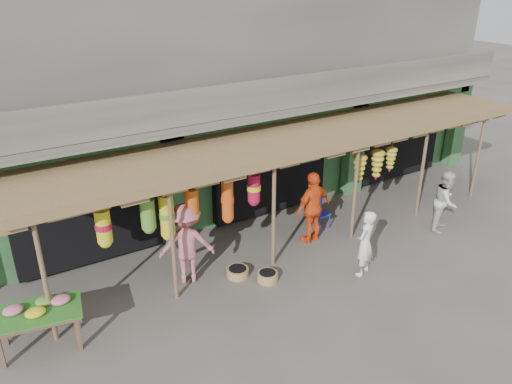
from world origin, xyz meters
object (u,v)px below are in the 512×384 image
blue_chair (318,210)px  person_vendor (313,207)px  flower_table (38,313)px  person_right (446,201)px  person_shopper (186,243)px  person_front (365,243)px

blue_chair → person_vendor: bearing=-141.8°
flower_table → blue_chair: (7.37, 1.02, -0.26)m
person_right → person_shopper: person_shopper is taller
person_shopper → person_right: bearing=-170.8°
person_right → person_shopper: (-6.90, 1.45, 0.11)m
flower_table → person_vendor: 6.75m
blue_chair → person_front: bearing=-106.1°
blue_chair → person_vendor: 0.95m
person_front → person_vendor: size_ratio=0.83×
person_right → person_shopper: bearing=141.7°
person_front → blue_chair: bearing=-127.8°
person_vendor → person_shopper: 3.50m
blue_chair → person_front: size_ratio=0.56×
blue_chair → person_shopper: bearing=-175.3°
person_front → person_shopper: 4.02m
blue_chair → flower_table: bearing=-174.1°
flower_table → person_front: person_front is taller
person_right → person_vendor: 3.67m
blue_chair → person_shopper: 4.19m
blue_chair → person_front: person_front is taller
blue_chair → person_vendor: person_vendor is taller
blue_chair → person_shopper: (-4.14, -0.48, 0.45)m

